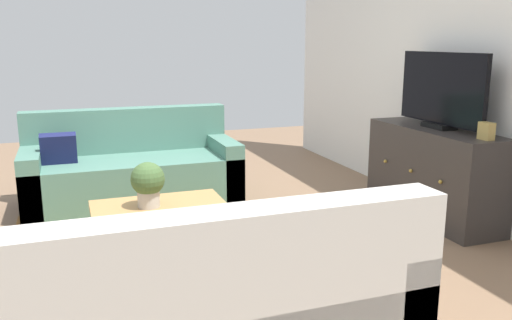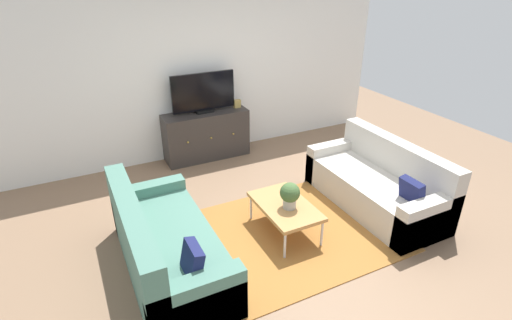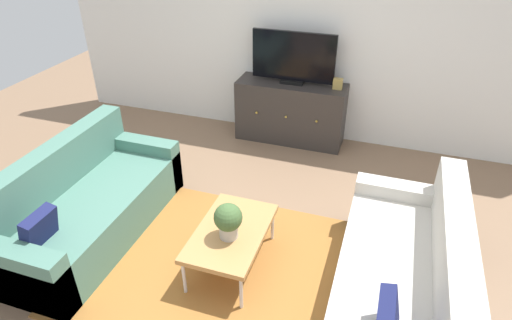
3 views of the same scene
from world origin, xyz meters
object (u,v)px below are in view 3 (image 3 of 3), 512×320
at_px(potted_plant, 228,220).
at_px(couch_left_side, 83,207).
at_px(flat_screen_tv, 293,58).
at_px(mantel_clock, 338,84).
at_px(tv_console, 291,112).
at_px(coffee_table, 231,233).
at_px(couch_right_side, 408,282).

bearing_deg(potted_plant, couch_left_side, 177.93).
bearing_deg(flat_screen_tv, mantel_clock, -2.05).
xyz_separation_m(couch_left_side, potted_plant, (1.47, -0.05, 0.27)).
relative_size(couch_left_side, tv_console, 1.41).
distance_m(coffee_table, potted_plant, 0.22).
bearing_deg(coffee_table, potted_plant, -80.93).
height_order(couch_left_side, mantel_clock, mantel_clock).
relative_size(coffee_table, tv_console, 0.67).
relative_size(tv_console, mantel_clock, 10.42).
distance_m(couch_right_side, potted_plant, 1.43).
bearing_deg(coffee_table, tv_console, 92.56).
xyz_separation_m(flat_screen_tv, mantel_clock, (0.56, -0.02, -0.25)).
bearing_deg(tv_console, coffee_table, -87.44).
xyz_separation_m(coffee_table, flat_screen_tv, (-0.11, 2.38, 0.73)).
bearing_deg(coffee_table, couch_left_side, -179.26).
bearing_deg(couch_left_side, mantel_clock, 51.19).
bearing_deg(tv_console, couch_right_side, -57.33).
bearing_deg(mantel_clock, coffee_table, -100.86).
xyz_separation_m(couch_right_side, potted_plant, (-1.41, -0.05, 0.27)).
relative_size(couch_right_side, potted_plant, 6.15).
bearing_deg(potted_plant, tv_console, 92.75).
distance_m(couch_right_side, flat_screen_tv, 2.95).
xyz_separation_m(potted_plant, tv_console, (-0.12, 2.43, -0.17)).
bearing_deg(potted_plant, flat_screen_tv, 92.73).
relative_size(potted_plant, flat_screen_tv, 0.31).
height_order(couch_left_side, coffee_table, couch_left_side).
relative_size(couch_left_side, coffee_table, 2.11).
bearing_deg(mantel_clock, couch_left_side, -128.81).
relative_size(flat_screen_tv, mantel_clock, 7.78).
height_order(couch_right_side, flat_screen_tv, flat_screen_tv).
xyz_separation_m(couch_left_side, couch_right_side, (2.87, 0.00, 0.00)).
bearing_deg(couch_left_side, couch_right_side, 0.00).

